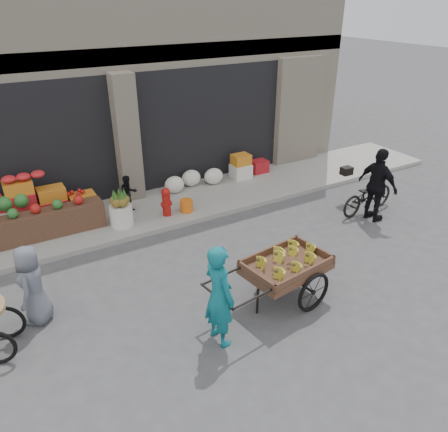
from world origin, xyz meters
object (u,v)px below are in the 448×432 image
pineapple_bin (121,215)px  vendor_woman (219,296)px  fire_hydrant (166,201)px  seated_person (129,194)px  banana_cart (284,264)px  orange_bucket (186,206)px  vendor_grey (33,285)px  cyclist (377,186)px  bicycle (368,195)px

pineapple_bin → vendor_woman: bearing=-87.9°
fire_hydrant → seated_person: seated_person is taller
banana_cart → orange_bucket: bearing=82.5°
banana_cart → vendor_grey: 4.17m
fire_hydrant → vendor_woman: vendor_woman is taller
cyclist → banana_cart: bearing=105.9°
fire_hydrant → cyclist: size_ratio=0.40×
vendor_woman → bicycle: size_ratio=1.00×
pineapple_bin → vendor_woman: size_ratio=0.30×
orange_bucket → seated_person: bearing=149.7°
seated_person → orange_bucket: bearing=-40.3°
orange_bucket → banana_cart: (0.02, -3.86, 0.49)m
fire_hydrant → banana_cart: size_ratio=0.27×
vendor_woman → bicycle: 5.86m
vendor_woman → bicycle: vendor_woman is taller
vendor_woman → vendor_grey: size_ratio=1.22×
banana_cart → bicycle: (3.99, 1.81, -0.31)m
fire_hydrant → vendor_grey: bearing=-145.6°
vendor_grey → pineapple_bin: bearing=163.5°
orange_bucket → seated_person: 1.42m
seated_person → bicycle: bearing=-37.8°
bicycle → cyclist: 0.63m
orange_bucket → banana_cart: banana_cart is taller
pineapple_bin → bicycle: bicycle is taller
orange_bucket → bicycle: (4.00, -2.05, 0.18)m
cyclist → orange_bucket: bearing=52.8°
pineapple_bin → cyclist: size_ratio=0.29×
vendor_woman → vendor_grey: 3.07m
bicycle → seated_person: bearing=57.7°
fire_hydrant → banana_cart: banana_cart is taller
fire_hydrant → vendor_grey: vendor_grey is taller
banana_cart → pineapple_bin: bearing=104.5°
bicycle → cyclist: size_ratio=0.96×
seated_person → banana_cart: 4.72m
seated_person → cyclist: bearing=-42.2°
pineapple_bin → vendor_woman: 4.30m
banana_cart → fire_hydrant: bearing=89.8°
fire_hydrant → vendor_woman: size_ratio=0.41×
pineapple_bin → banana_cart: size_ratio=0.20×
pineapple_bin → fire_hydrant: fire_hydrant is taller
bicycle → banana_cart: bearing=109.9°
seated_person → vendor_grey: vendor_grey is taller
orange_bucket → vendor_grey: size_ratio=0.23×
pineapple_bin → seated_person: 0.75m
orange_bucket → vendor_woman: vendor_woman is taller
orange_bucket → vendor_woman: bearing=-109.1°
pineapple_bin → fire_hydrant: (1.10, -0.05, 0.13)m
fire_hydrant → banana_cart: bearing=-82.5°
seated_person → bicycle: 5.89m
fire_hydrant → orange_bucket: 0.55m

